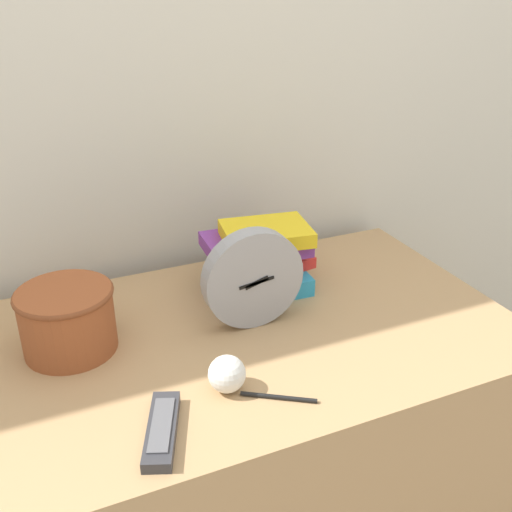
{
  "coord_description": "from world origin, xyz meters",
  "views": [
    {
      "loc": [
        -0.41,
        -0.63,
        1.46
      ],
      "look_at": [
        0.06,
        0.43,
        0.9
      ],
      "focal_mm": 42.0,
      "sensor_mm": 36.0,
      "label": 1
    }
  ],
  "objects_px": {
    "basket": "(67,318)",
    "pen": "(279,397)",
    "book_stack": "(261,256)",
    "crumpled_paper_ball": "(227,374)",
    "tv_remote": "(162,430)",
    "desk_clock": "(253,279)"
  },
  "relations": [
    {
      "from": "crumpled_paper_ball",
      "to": "pen",
      "type": "relative_size",
      "value": 0.57
    },
    {
      "from": "book_stack",
      "to": "tv_remote",
      "type": "bearing_deg",
      "value": -131.84
    },
    {
      "from": "basket",
      "to": "tv_remote",
      "type": "height_order",
      "value": "basket"
    },
    {
      "from": "crumpled_paper_ball",
      "to": "pen",
      "type": "height_order",
      "value": "crumpled_paper_ball"
    },
    {
      "from": "book_stack",
      "to": "pen",
      "type": "xyz_separation_m",
      "value": [
        -0.14,
        -0.39,
        -0.07
      ]
    },
    {
      "from": "tv_remote",
      "to": "pen",
      "type": "distance_m",
      "value": 0.21
    },
    {
      "from": "basket",
      "to": "desk_clock",
      "type": "bearing_deg",
      "value": -9.28
    },
    {
      "from": "desk_clock",
      "to": "crumpled_paper_ball",
      "type": "height_order",
      "value": "desk_clock"
    },
    {
      "from": "pen",
      "to": "tv_remote",
      "type": "bearing_deg",
      "value": -178.93
    },
    {
      "from": "desk_clock",
      "to": "tv_remote",
      "type": "bearing_deg",
      "value": -137.28
    },
    {
      "from": "desk_clock",
      "to": "pen",
      "type": "xyz_separation_m",
      "value": [
        -0.06,
        -0.24,
        -0.1
      ]
    },
    {
      "from": "desk_clock",
      "to": "tv_remote",
      "type": "height_order",
      "value": "desk_clock"
    },
    {
      "from": "tv_remote",
      "to": "crumpled_paper_ball",
      "type": "height_order",
      "value": "crumpled_paper_ball"
    },
    {
      "from": "book_stack",
      "to": "crumpled_paper_ball",
      "type": "bearing_deg",
      "value": -123.07
    },
    {
      "from": "crumpled_paper_ball",
      "to": "desk_clock",
      "type": "bearing_deg",
      "value": 54.55
    },
    {
      "from": "book_stack",
      "to": "tv_remote",
      "type": "xyz_separation_m",
      "value": [
        -0.35,
        -0.39,
        -0.07
      ]
    },
    {
      "from": "basket",
      "to": "pen",
      "type": "xyz_separation_m",
      "value": [
        0.31,
        -0.3,
        -0.07
      ]
    },
    {
      "from": "desk_clock",
      "to": "basket",
      "type": "xyz_separation_m",
      "value": [
        -0.37,
        0.06,
        -0.04
      ]
    },
    {
      "from": "basket",
      "to": "tv_remote",
      "type": "relative_size",
      "value": 1.08
    },
    {
      "from": "book_stack",
      "to": "crumpled_paper_ball",
      "type": "xyz_separation_m",
      "value": [
        -0.21,
        -0.33,
        -0.04
      ]
    },
    {
      "from": "tv_remote",
      "to": "pen",
      "type": "height_order",
      "value": "tv_remote"
    },
    {
      "from": "desk_clock",
      "to": "crumpled_paper_ball",
      "type": "bearing_deg",
      "value": -125.45
    }
  ]
}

